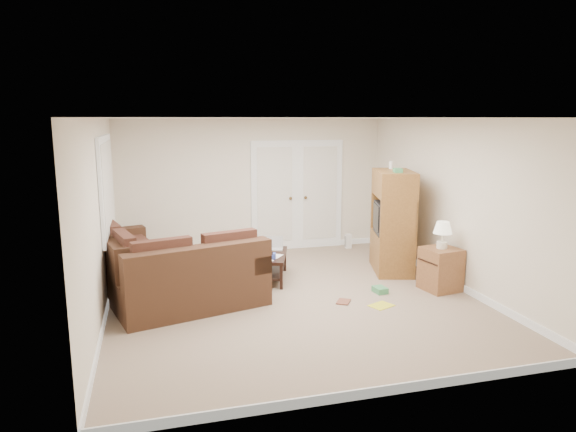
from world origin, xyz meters
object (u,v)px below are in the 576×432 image
object	(u,v)px
sectional_sofa	(156,271)
coffee_table	(270,265)
side_cabinet	(441,265)
tv_armoire	(392,221)

from	to	relation	value
sectional_sofa	coffee_table	world-z (taller)	sectional_sofa
sectional_sofa	side_cabinet	xyz separation A→B (m)	(4.05, -0.83, 0.01)
sectional_sofa	tv_armoire	size ratio (longest dim) A/B	1.73
coffee_table	tv_armoire	bearing A→B (deg)	16.10
sectional_sofa	side_cabinet	distance (m)	4.13
tv_armoire	side_cabinet	size ratio (longest dim) A/B	1.74
coffee_table	tv_armoire	world-z (taller)	tv_armoire
sectional_sofa	side_cabinet	world-z (taller)	side_cabinet
sectional_sofa	tv_armoire	distance (m)	3.83
coffee_table	tv_armoire	distance (m)	2.15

